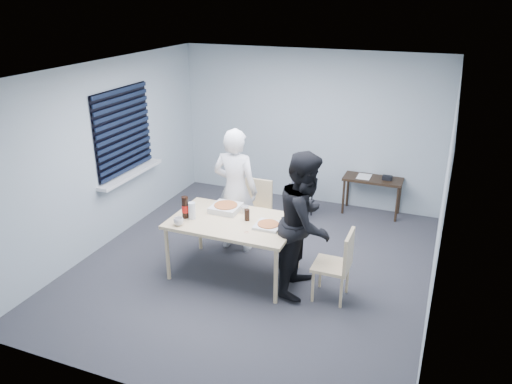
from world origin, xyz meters
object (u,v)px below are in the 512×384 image
at_px(person_black, 305,223).
at_px(mug_b, 245,209).
at_px(mug_a, 179,222).
at_px(soda_bottle, 185,208).
at_px(person_white, 235,190).
at_px(chair_far, 256,205).
at_px(dining_table, 234,224).
at_px(backpack, 302,178).
at_px(chair_right, 339,261).
at_px(side_table, 373,183).
at_px(stool, 302,196).

relative_size(person_black, mug_b, 17.70).
bearing_deg(mug_a, soda_bottle, 97.29).
xyz_separation_m(person_white, person_black, (1.19, -0.65, 0.00)).
bearing_deg(mug_b, mug_a, -133.71).
bearing_deg(soda_bottle, chair_far, 68.83).
xyz_separation_m(dining_table, backpack, (0.31, 1.98, -0.02)).
bearing_deg(chair_far, soda_bottle, -111.17).
bearing_deg(chair_right, side_table, 91.09).
bearing_deg(mug_a, chair_right, 8.77).
height_order(chair_right, mug_b, chair_right).
distance_m(dining_table, chair_right, 1.40).
bearing_deg(person_white, mug_b, 128.19).
xyz_separation_m(stool, soda_bottle, (-0.91, -2.15, 0.54)).
relative_size(chair_right, stool, 1.86).
bearing_deg(soda_bottle, stool, 67.12).
xyz_separation_m(chair_far, person_white, (-0.14, -0.42, 0.37)).
xyz_separation_m(chair_far, person_black, (1.05, -1.07, 0.37)).
height_order(person_black, side_table, person_black).
height_order(chair_far, mug_a, chair_far).
distance_m(side_table, stool, 1.19).
height_order(stool, mug_a, mug_a).
bearing_deg(side_table, person_black, -98.92).
xyz_separation_m(dining_table, stool, (0.31, 2.00, -0.34)).
distance_m(person_black, side_table, 2.61).
bearing_deg(side_table, mug_b, -119.15).
bearing_deg(side_table, mug_a, -122.82).
xyz_separation_m(chair_far, mug_a, (-0.45, -1.46, 0.30)).
relative_size(person_black, side_table, 1.88).
distance_m(chair_far, backpack, 1.02).
distance_m(chair_far, side_table, 2.08).
relative_size(chair_far, chair_right, 1.00).
bearing_deg(stool, side_table, 29.32).
xyz_separation_m(side_table, backpack, (-1.02, -0.59, 0.14)).
height_order(stool, backpack, backpack).
relative_size(person_white, person_black, 1.00).
bearing_deg(person_black, stool, 17.41).
distance_m(chair_far, chair_right, 1.90).
distance_m(mug_a, soda_bottle, 0.24).
relative_size(dining_table, stool, 3.29).
bearing_deg(person_black, chair_right, -101.46).
bearing_deg(stool, backpack, -90.00).
bearing_deg(person_black, chair_far, 44.62).
xyz_separation_m(person_white, backpack, (0.57, 1.32, -0.20)).
xyz_separation_m(dining_table, mug_a, (-0.57, -0.38, 0.11)).
bearing_deg(mug_a, person_white, 73.56).
height_order(backpack, mug_b, backpack).
distance_m(dining_table, person_white, 0.73).
bearing_deg(stool, person_white, -113.19).
bearing_deg(backpack, soda_bottle, -119.08).
bearing_deg(mug_b, backpack, 81.30).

